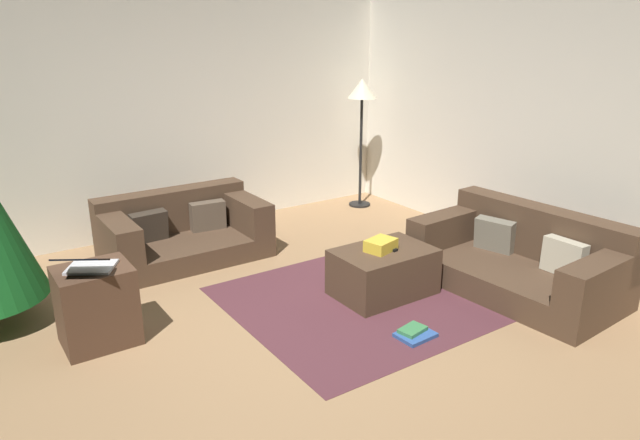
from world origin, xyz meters
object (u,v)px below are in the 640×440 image
(gift_box, at_px, (381,245))
(tv_remote, at_px, (389,248))
(couch_left, at_px, (182,232))
(side_table, at_px, (97,306))
(ottoman, at_px, (383,272))
(corner_lamp, at_px, (362,99))
(couch_right, at_px, (522,260))
(laptop, at_px, (87,264))
(book_stack, at_px, (415,334))

(gift_box, bearing_deg, tv_remote, -12.34)
(couch_left, bearing_deg, side_table, 48.22)
(ottoman, relative_size, corner_lamp, 0.52)
(couch_left, height_order, gift_box, couch_left)
(gift_box, distance_m, corner_lamp, 2.85)
(side_table, bearing_deg, tv_remote, -13.31)
(couch_right, bearing_deg, side_table, 68.06)
(corner_lamp, bearing_deg, ottoman, -123.52)
(laptop, bearing_deg, couch_right, -17.46)
(couch_left, xyz_separation_m, ottoman, (1.12, -1.84, -0.06))
(book_stack, bearing_deg, laptop, 149.29)
(couch_right, bearing_deg, laptop, 69.08)
(gift_box, distance_m, side_table, 2.31)
(couch_right, bearing_deg, ottoman, 58.44)
(laptop, relative_size, book_stack, 1.82)
(book_stack, bearing_deg, side_table, 147.70)
(tv_remote, bearing_deg, corner_lamp, 47.77)
(couch_right, xyz_separation_m, laptop, (-3.41, 1.07, 0.38))
(couch_right, bearing_deg, book_stack, 91.78)
(laptop, bearing_deg, book_stack, -30.71)
(side_table, xyz_separation_m, laptop, (-0.03, -0.06, 0.35))
(tv_remote, distance_m, corner_lamp, 2.83)
(tv_remote, bearing_deg, couch_left, 112.51)
(tv_remote, relative_size, side_table, 0.27)
(ottoman, bearing_deg, couch_left, 121.28)
(couch_right, distance_m, side_table, 3.56)
(couch_left, xyz_separation_m, tv_remote, (1.16, -1.85, 0.16))
(couch_left, xyz_separation_m, corner_lamp, (2.60, 0.40, 1.13))
(tv_remote, bearing_deg, side_table, 157.02)
(gift_box, height_order, tv_remote, gift_box)
(couch_left, height_order, book_stack, couch_left)
(laptop, bearing_deg, couch_left, 48.69)
(side_table, height_order, corner_lamp, corner_lamp)
(couch_right, height_order, side_table, couch_right)
(couch_left, bearing_deg, corner_lamp, -171.45)
(couch_right, height_order, gift_box, couch_right)
(side_table, bearing_deg, corner_lamp, 24.32)
(side_table, xyz_separation_m, corner_lamp, (3.75, 1.70, 1.09))
(couch_left, relative_size, side_table, 2.65)
(couch_right, distance_m, corner_lamp, 3.06)
(book_stack, bearing_deg, ottoman, 68.21)
(laptop, height_order, book_stack, laptop)
(couch_left, relative_size, gift_box, 6.21)
(side_table, relative_size, laptop, 1.13)
(couch_left, distance_m, laptop, 1.85)
(tv_remote, bearing_deg, laptop, 158.50)
(couch_left, height_order, ottoman, couch_left)
(couch_right, relative_size, side_table, 3.05)
(book_stack, xyz_separation_m, corner_lamp, (1.77, 2.95, 1.36))
(couch_right, bearing_deg, corner_lamp, -11.05)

